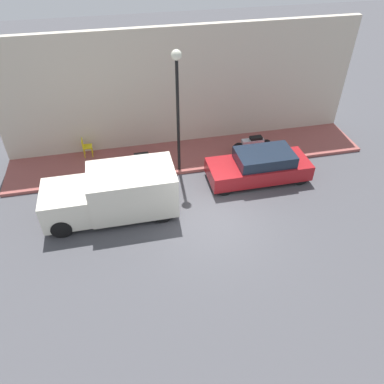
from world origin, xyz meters
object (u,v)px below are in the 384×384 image
parked_car (260,166)px  streetlamp (177,92)px  scooter_silver (253,144)px  cafe_chair (86,146)px  motorcycle_red (139,161)px  delivery_van (113,193)px

parked_car → streetlamp: 4.52m
scooter_silver → cafe_chair: bearing=79.8°
motorcycle_red → cafe_chair: 2.71m
streetlamp → cafe_chair: bearing=63.9°
delivery_van → scooter_silver: delivery_van is taller
parked_car → motorcycle_red: 5.06m
streetlamp → cafe_chair: streetlamp is taller
parked_car → streetlamp: bearing=69.1°
delivery_van → motorcycle_red: 2.66m
delivery_van → scooter_silver: 6.86m
parked_car → delivery_van: bearing=98.3°
parked_car → cafe_chair: (3.10, 7.01, 0.01)m
delivery_van → motorcycle_red: delivery_van is taller
parked_car → delivery_van: delivery_van is taller
delivery_van → streetlamp: size_ratio=0.94×
delivery_van → motorcycle_red: bearing=-26.1°
motorcycle_red → streetlamp: 3.51m
motorcycle_red → cafe_chair: bearing=53.5°
parked_car → motorcycle_red: bearing=72.9°
motorcycle_red → cafe_chair: cafe_chair is taller
parked_car → motorcycle_red: parked_car is taller
parked_car → scooter_silver: size_ratio=2.25×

